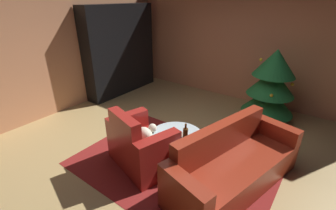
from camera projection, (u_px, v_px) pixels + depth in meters
ground_plane at (175, 152)px, 3.81m from camera, size 6.88×6.88×0.00m
wall_back at (246, 43)px, 5.27m from camera, size 5.86×0.06×2.66m
wall_left at (60, 48)px, 4.81m from camera, size 0.06×5.60×2.66m
area_rug at (172, 165)px, 3.51m from camera, size 2.81×1.98×0.01m
bookshelf_unit at (125, 51)px, 5.91m from camera, size 0.39×2.01×2.14m
armchair_red at (140, 146)px, 3.40m from camera, size 1.12×0.90×0.90m
couch_red at (233, 166)px, 3.05m from camera, size 1.19×2.09×0.82m
coffee_table at (176, 137)px, 3.41m from camera, size 0.78×0.78×0.47m
book_stack_on_table at (177, 135)px, 3.33m from camera, size 0.22×0.15×0.06m
bottle_on_table at (185, 135)px, 3.18m from camera, size 0.07×0.07×0.28m
decorated_tree at (271, 85)px, 4.52m from camera, size 0.99×0.99×1.43m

